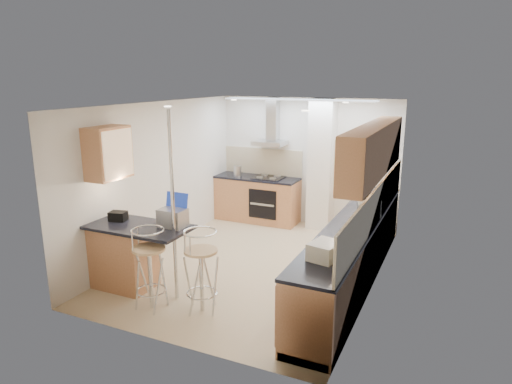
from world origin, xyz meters
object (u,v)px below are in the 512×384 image
at_px(microwave, 369,205).
at_px(bar_stool_near, 150,269).
at_px(bar_stool_end, 201,271).
at_px(bread_bin, 325,251).
at_px(laptop, 173,218).

relative_size(microwave, bar_stool_near, 0.45).
xyz_separation_m(microwave, bar_stool_near, (-2.28, -2.26, -0.52)).
height_order(bar_stool_end, bread_bin, bread_bin).
bearing_deg(bar_stool_near, microwave, 23.49).
bearing_deg(laptop, bread_bin, -4.80).
relative_size(microwave, bread_bin, 1.32).
height_order(microwave, bread_bin, microwave).
bearing_deg(bar_stool_end, bar_stool_near, 149.67).
height_order(laptop, bar_stool_end, laptop).
distance_m(microwave, bread_bin, 1.93).
bearing_deg(bread_bin, microwave, 98.38).
bearing_deg(microwave, bread_bin, 161.92).
bearing_deg(bread_bin, bar_stool_near, -159.53).
relative_size(bar_stool_near, bar_stool_end, 1.00).
distance_m(bar_stool_near, bread_bin, 2.24).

